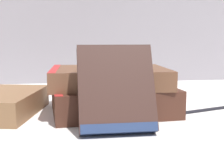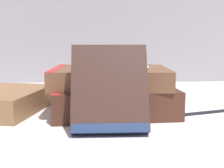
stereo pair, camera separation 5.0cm
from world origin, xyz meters
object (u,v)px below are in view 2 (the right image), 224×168
Objects in this scene: book_flat_top at (107,77)px; pocket_watch at (132,67)px; book_flat_bottom at (110,100)px; book_leaning_front at (110,92)px; fountain_pen at (211,110)px.

book_flat_top is 3.30× the size of pocket_watch.
book_flat_bottom is 0.11m from book_leaning_front.
fountain_pen is at bearing 0.92° from pocket_watch.
fountain_pen is at bearing -2.16° from book_flat_top.
book_flat_top is 0.05m from pocket_watch.
pocket_watch reaches higher than book_flat_bottom.
book_leaning_front is (-0.00, -0.11, -0.01)m from book_flat_top.
fountain_pen is (0.14, 0.00, -0.08)m from pocket_watch.
pocket_watch is at bearing -23.96° from book_flat_bottom.
book_flat_bottom reaches higher than fountain_pen.
book_flat_bottom is 1.78× the size of book_leaning_front.
book_flat_top is 0.11m from book_leaning_front.
fountain_pen is at bearing -7.76° from book_flat_bottom.
book_flat_top reaches higher than book_flat_bottom.
pocket_watch is at bearing 162.38° from fountain_pen.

